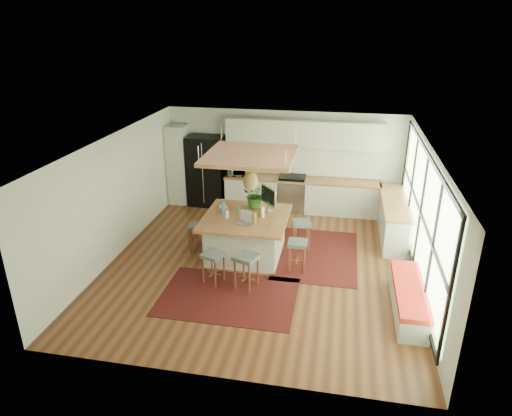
% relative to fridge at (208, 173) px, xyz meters
% --- Properties ---
extents(floor, '(7.00, 7.00, 0.00)m').
position_rel_fridge_xyz_m(floor, '(2.12, -3.21, -0.93)').
color(floor, '#4E2616').
rests_on(floor, ground).
extents(ceiling, '(7.00, 7.00, 0.00)m').
position_rel_fridge_xyz_m(ceiling, '(2.12, -3.21, 1.78)').
color(ceiling, white).
rests_on(ceiling, ground).
extents(wall_back, '(6.50, 0.00, 6.50)m').
position_rel_fridge_xyz_m(wall_back, '(2.12, 0.29, 0.42)').
color(wall_back, beige).
rests_on(wall_back, ground).
extents(wall_front, '(6.50, 0.00, 6.50)m').
position_rel_fridge_xyz_m(wall_front, '(2.12, -6.71, 0.42)').
color(wall_front, beige).
rests_on(wall_front, ground).
extents(wall_left, '(0.00, 7.00, 7.00)m').
position_rel_fridge_xyz_m(wall_left, '(-1.13, -3.21, 0.42)').
color(wall_left, beige).
rests_on(wall_left, ground).
extents(wall_right, '(0.00, 7.00, 7.00)m').
position_rel_fridge_xyz_m(wall_right, '(5.37, -3.21, 0.42)').
color(wall_right, beige).
rests_on(wall_right, ground).
extents(window_wall, '(0.10, 6.20, 2.60)m').
position_rel_fridge_xyz_m(window_wall, '(5.34, -3.21, 0.47)').
color(window_wall, black).
rests_on(window_wall, wall_right).
extents(pantry, '(0.55, 0.60, 2.25)m').
position_rel_fridge_xyz_m(pantry, '(-0.83, -0.03, 0.20)').
color(pantry, beige).
rests_on(pantry, floor).
extents(back_counter_base, '(4.20, 0.60, 0.88)m').
position_rel_fridge_xyz_m(back_counter_base, '(2.67, -0.03, -0.49)').
color(back_counter_base, beige).
rests_on(back_counter_base, floor).
extents(back_counter_top, '(4.24, 0.64, 0.05)m').
position_rel_fridge_xyz_m(back_counter_top, '(2.67, -0.03, -0.03)').
color(back_counter_top, brown).
rests_on(back_counter_top, back_counter_base).
extents(backsplash, '(4.20, 0.02, 0.80)m').
position_rel_fridge_xyz_m(backsplash, '(2.67, 0.27, 0.43)').
color(backsplash, white).
rests_on(backsplash, wall_back).
extents(upper_cabinets, '(4.20, 0.34, 0.70)m').
position_rel_fridge_xyz_m(upper_cabinets, '(2.67, 0.11, 1.22)').
color(upper_cabinets, beige).
rests_on(upper_cabinets, wall_back).
extents(range, '(0.76, 0.62, 1.00)m').
position_rel_fridge_xyz_m(range, '(2.42, -0.03, -0.43)').
color(range, '#A5A5AA').
rests_on(range, floor).
extents(right_counter_base, '(0.60, 2.50, 0.88)m').
position_rel_fridge_xyz_m(right_counter_base, '(5.05, -1.21, -0.49)').
color(right_counter_base, beige).
rests_on(right_counter_base, floor).
extents(right_counter_top, '(0.64, 2.54, 0.05)m').
position_rel_fridge_xyz_m(right_counter_top, '(5.05, -1.21, -0.03)').
color(right_counter_top, brown).
rests_on(right_counter_top, right_counter_base).
extents(window_bench, '(0.52, 2.00, 0.50)m').
position_rel_fridge_xyz_m(window_bench, '(5.07, -4.41, -0.68)').
color(window_bench, beige).
rests_on(window_bench, floor).
extents(ceiling_panel, '(1.86, 1.86, 0.80)m').
position_rel_fridge_xyz_m(ceiling_panel, '(1.82, -2.81, 1.12)').
color(ceiling_panel, brown).
rests_on(ceiling_panel, ceiling).
extents(rug_near, '(2.60, 1.80, 0.01)m').
position_rel_fridge_xyz_m(rug_near, '(1.73, -4.59, -0.92)').
color(rug_near, black).
rests_on(rug_near, floor).
extents(rug_right, '(1.80, 2.60, 0.01)m').
position_rel_fridge_xyz_m(rug_right, '(3.29, -2.56, -0.92)').
color(rug_right, black).
rests_on(rug_right, floor).
extents(fridge, '(1.02, 0.81, 1.99)m').
position_rel_fridge_xyz_m(fridge, '(0.00, 0.00, 0.00)').
color(fridge, black).
rests_on(fridge, floor).
extents(island, '(1.85, 1.85, 0.93)m').
position_rel_fridge_xyz_m(island, '(1.71, -2.83, -0.46)').
color(island, brown).
rests_on(island, floor).
extents(stool_near_left, '(0.50, 0.50, 0.66)m').
position_rel_fridge_xyz_m(stool_near_left, '(1.32, -4.13, -0.57)').
color(stool_near_left, '#4B5053').
rests_on(stool_near_left, floor).
extents(stool_near_right, '(0.55, 0.55, 0.72)m').
position_rel_fridge_xyz_m(stool_near_right, '(2.01, -4.20, -0.57)').
color(stool_near_right, '#4B5053').
rests_on(stool_near_right, floor).
extents(stool_right_front, '(0.39, 0.39, 0.66)m').
position_rel_fridge_xyz_m(stool_right_front, '(2.92, -3.30, -0.57)').
color(stool_right_front, '#4B5053').
rests_on(stool_right_front, floor).
extents(stool_right_back, '(0.49, 0.49, 0.68)m').
position_rel_fridge_xyz_m(stool_right_back, '(2.91, -2.29, -0.57)').
color(stool_right_back, '#4B5053').
rests_on(stool_right_back, floor).
extents(stool_left_side, '(0.42, 0.42, 0.62)m').
position_rel_fridge_xyz_m(stool_left_side, '(0.56, -2.82, -0.57)').
color(stool_left_side, '#4B5053').
rests_on(stool_left_side, floor).
extents(laptop, '(0.47, 0.48, 0.27)m').
position_rel_fridge_xyz_m(laptop, '(1.76, -3.20, 0.12)').
color(laptop, '#A5A5AA').
rests_on(laptop, island).
extents(monitor, '(0.57, 0.62, 0.58)m').
position_rel_fridge_xyz_m(monitor, '(2.14, -2.40, 0.26)').
color(monitor, '#A5A5AA').
rests_on(monitor, island).
extents(microwave, '(0.62, 0.43, 0.39)m').
position_rel_fridge_xyz_m(microwave, '(0.87, -0.02, 0.19)').
color(microwave, '#A5A5AA').
rests_on(microwave, back_counter_top).
extents(island_plant, '(0.74, 0.78, 0.49)m').
position_rel_fridge_xyz_m(island_plant, '(1.82, -2.26, 0.25)').
color(island_plant, '#1E4C19').
rests_on(island_plant, island).
extents(island_bowl, '(0.27, 0.27, 0.05)m').
position_rel_fridge_xyz_m(island_bowl, '(1.11, -2.48, 0.03)').
color(island_bowl, white).
rests_on(island_bowl, island).
extents(island_bottle_0, '(0.07, 0.07, 0.19)m').
position_rel_fridge_xyz_m(island_bottle_0, '(1.16, -2.73, 0.10)').
color(island_bottle_0, '#307DC0').
rests_on(island_bottle_0, island).
extents(island_bottle_1, '(0.07, 0.07, 0.19)m').
position_rel_fridge_xyz_m(island_bottle_1, '(1.31, -2.98, 0.10)').
color(island_bottle_1, silver).
rests_on(island_bottle_1, island).
extents(island_bottle_2, '(0.07, 0.07, 0.19)m').
position_rel_fridge_xyz_m(island_bottle_2, '(1.96, -3.13, 0.10)').
color(island_bottle_2, '#9F5B35').
rests_on(island_bottle_2, island).
extents(island_bottle_3, '(0.07, 0.07, 0.19)m').
position_rel_fridge_xyz_m(island_bottle_3, '(2.06, -2.78, 0.10)').
color(island_bottle_3, white).
rests_on(island_bottle_3, island).
extents(island_bottle_4, '(0.07, 0.07, 0.19)m').
position_rel_fridge_xyz_m(island_bottle_4, '(1.51, -2.58, 0.10)').
color(island_bottle_4, '#4B7E5D').
rests_on(island_bottle_4, island).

